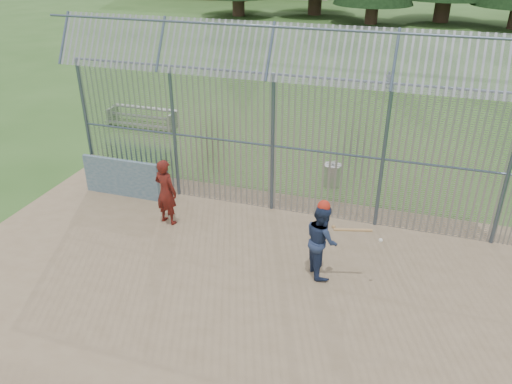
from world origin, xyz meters
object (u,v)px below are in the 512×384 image
(dugout_wall, at_px, (121,178))
(batter, at_px, (321,240))
(onlooker, at_px, (166,192))
(trash_can, at_px, (332,175))
(bleacher, at_px, (142,117))

(dugout_wall, bearing_deg, batter, -17.36)
(onlooker, height_order, trash_can, onlooker)
(trash_can, distance_m, bleacher, 9.11)
(batter, relative_size, trash_can, 2.22)
(batter, bearing_deg, onlooker, 47.45)
(onlooker, relative_size, bleacher, 0.63)
(trash_can, bearing_deg, batter, -83.35)
(onlooker, bearing_deg, bleacher, -41.34)
(bleacher, bearing_deg, onlooker, -55.79)
(dugout_wall, relative_size, batter, 1.38)
(trash_can, xyz_separation_m, bleacher, (-8.57, 3.10, 0.03))
(onlooker, bearing_deg, dugout_wall, -12.24)
(batter, xyz_separation_m, onlooker, (-4.50, 1.02, 0.04))
(onlooker, xyz_separation_m, trash_can, (3.95, 3.68, -0.59))
(batter, distance_m, trash_can, 4.76)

